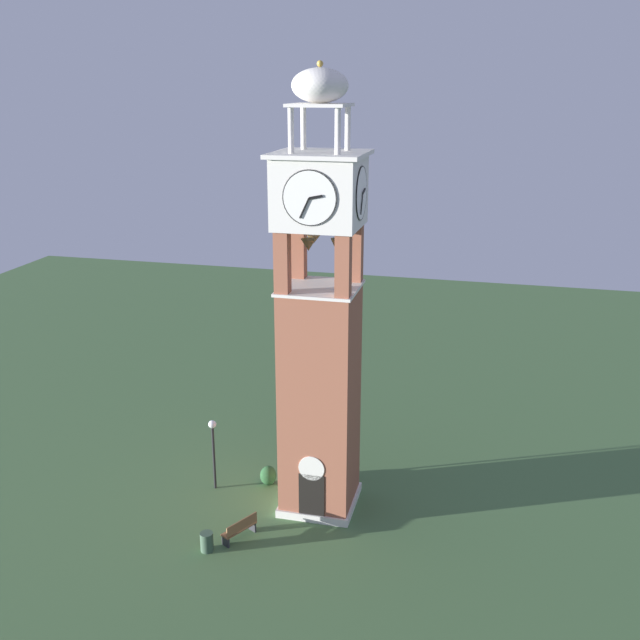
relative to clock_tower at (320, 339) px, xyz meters
The scene contains 6 objects.
ground 7.74m from the clock_tower, 76.86° to the left, with size 80.00×80.00×0.00m, color #476B3D.
clock_tower is the anchor object (origin of this frame).
park_bench 8.38m from the clock_tower, 126.99° to the right, with size 1.16×1.61×0.95m.
lamp_post 7.29m from the clock_tower, behind, with size 0.36×0.36×3.40m.
trash_bin 9.26m from the clock_tower, 128.85° to the right, with size 0.52×0.52×0.80m, color #38513D.
shrub_near_entry 7.82m from the clock_tower, 160.43° to the left, with size 0.75×0.75×0.93m, color #234C28.
Camera 1 is at (6.68, -27.14, 17.69)m, focal length 40.67 mm.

